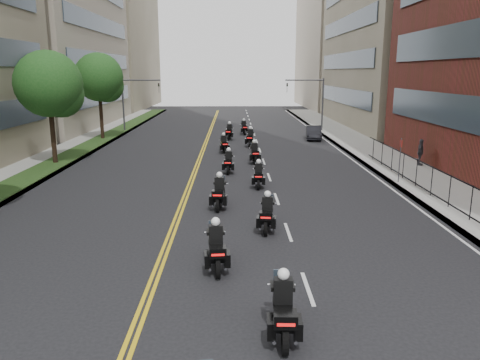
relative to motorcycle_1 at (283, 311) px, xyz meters
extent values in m
cube|color=gray|center=(9.81, 22.54, -0.60)|extent=(4.00, 90.00, 0.15)
cube|color=gray|center=(-14.19, 22.54, -0.60)|extent=(4.00, 90.00, 0.15)
cube|color=#1C3D16|center=(-13.39, 22.54, -0.50)|extent=(2.00, 90.00, 0.04)
cube|color=#333F4C|center=(11.76, 14.54, 2.83)|extent=(0.12, 25.80, 1.80)
cube|color=#333F4C|center=(11.76, 45.54, 2.83)|extent=(0.12, 24.08, 1.80)
cube|color=#333F4C|center=(11.76, 45.54, 6.83)|extent=(0.12, 24.08, 1.80)
cube|color=#333F4C|center=(11.76, 45.54, 10.83)|extent=(0.12, 24.08, 1.80)
cube|color=#AC9E8B|center=(19.31, 75.54, 12.33)|extent=(15.00, 28.00, 26.00)
cube|color=#333F4C|center=(-16.14, 45.54, 2.83)|extent=(0.12, 24.08, 1.80)
cube|color=#333F4C|center=(-16.14, 45.54, 6.83)|extent=(0.12, 24.08, 1.80)
cube|color=#333F4C|center=(-16.14, 45.54, 10.83)|extent=(0.12, 24.08, 1.80)
cube|color=#7B725A|center=(-24.19, 75.54, 12.33)|extent=(16.00, 28.00, 26.00)
cube|color=black|center=(8.81, 9.54, 0.93)|extent=(0.05, 28.00, 0.05)
cube|color=black|center=(8.81, 9.54, -0.37)|extent=(0.05, 28.00, 0.05)
cylinder|color=#302115|center=(-13.39, 21.54, 1.88)|extent=(0.32, 0.32, 5.11)
sphere|color=#1C4D19|center=(-13.39, 21.54, 4.80)|extent=(4.40, 4.40, 4.40)
sphere|color=#1C4D19|center=(-12.79, 21.94, 4.07)|extent=(3.08, 3.08, 3.08)
cylinder|color=#302115|center=(-13.39, 33.54, 2.02)|extent=(0.32, 0.32, 5.39)
sphere|color=#1C4D19|center=(-13.39, 33.54, 5.10)|extent=(4.40, 4.40, 4.40)
sphere|color=#1C4D19|center=(-12.79, 33.94, 4.33)|extent=(3.08, 3.08, 3.08)
cylinder|color=#3F3F44|center=(8.31, 39.54, 2.13)|extent=(0.18, 0.18, 5.60)
cylinder|color=#3F3F44|center=(6.31, 39.54, 4.73)|extent=(4.00, 0.14, 0.14)
imported|color=black|center=(4.51, 39.54, 3.93)|extent=(0.16, 0.20, 1.00)
cylinder|color=#3F3F44|center=(-12.69, 39.54, 2.13)|extent=(0.18, 0.18, 5.60)
cylinder|color=#3F3F44|center=(-10.69, 39.54, 4.73)|extent=(4.00, 0.14, 0.14)
imported|color=black|center=(-8.89, 39.54, 3.93)|extent=(0.16, 0.20, 1.00)
cylinder|color=black|center=(-0.03, -0.73, -0.33)|extent=(0.17, 0.69, 0.69)
cylinder|color=black|center=(0.04, 0.89, -0.33)|extent=(0.17, 0.69, 0.69)
cube|color=black|center=(0.00, 0.08, -0.05)|extent=(0.48, 1.38, 0.40)
cube|color=silver|center=(0.01, 0.13, -0.28)|extent=(0.41, 0.57, 0.30)
cube|color=black|center=(-0.03, -0.73, 0.20)|extent=(0.54, 0.45, 0.32)
cube|color=red|center=(-0.04, -0.94, 0.18)|extent=(0.41, 0.05, 0.07)
cube|color=black|center=(0.01, 0.13, 0.46)|extent=(0.46, 0.30, 0.63)
sphere|color=white|center=(0.01, 0.14, 0.89)|extent=(0.29, 0.29, 0.29)
cylinder|color=black|center=(-1.68, 3.32, -0.33)|extent=(0.20, 0.70, 0.69)
cylinder|color=black|center=(-1.83, 4.93, -0.33)|extent=(0.20, 0.70, 0.69)
cube|color=black|center=(-1.75, 4.12, -0.05)|extent=(0.55, 1.40, 0.40)
cube|color=silver|center=(-1.76, 4.17, -0.28)|extent=(0.43, 0.59, 0.30)
cube|color=black|center=(-1.68, 3.32, 0.19)|extent=(0.56, 0.47, 0.32)
cube|color=red|center=(-1.66, 3.11, 0.17)|extent=(0.40, 0.07, 0.07)
cube|color=black|center=(-1.76, 4.17, 0.46)|extent=(0.47, 0.32, 0.63)
sphere|color=white|center=(-1.76, 4.18, 0.88)|extent=(0.29, 0.29, 0.29)
cylinder|color=black|center=(0.08, 7.11, -0.35)|extent=(0.22, 0.66, 0.65)
cylinder|color=black|center=(0.30, 8.63, -0.35)|extent=(0.22, 0.66, 0.65)
cube|color=black|center=(0.19, 7.87, -0.08)|extent=(0.58, 1.34, 0.38)
cube|color=silver|center=(0.20, 7.92, -0.30)|extent=(0.43, 0.57, 0.29)
cube|color=black|center=(0.08, 7.11, 0.15)|extent=(0.55, 0.47, 0.31)
cube|color=red|center=(0.06, 6.91, 0.13)|extent=(0.38, 0.08, 0.07)
cube|color=black|center=(0.20, 7.92, 0.40)|extent=(0.45, 0.32, 0.59)
sphere|color=white|center=(0.20, 7.93, 0.80)|extent=(0.28, 0.28, 0.28)
cylinder|color=black|center=(-1.88, 10.30, -0.33)|extent=(0.19, 0.70, 0.69)
cylinder|color=black|center=(-1.78, 11.92, -0.33)|extent=(0.19, 0.70, 0.69)
cube|color=black|center=(-1.83, 11.11, -0.05)|extent=(0.52, 1.39, 0.41)
cube|color=silver|center=(-1.83, 11.16, -0.28)|extent=(0.42, 0.58, 0.30)
cube|color=black|center=(-1.88, 10.30, 0.20)|extent=(0.55, 0.46, 0.32)
cube|color=red|center=(-1.90, 10.09, 0.18)|extent=(0.41, 0.06, 0.07)
cube|color=black|center=(-1.83, 11.16, 0.46)|extent=(0.46, 0.31, 0.63)
sphere|color=white|center=(-1.83, 11.17, 0.89)|extent=(0.29, 0.29, 0.29)
cylinder|color=black|center=(0.19, 14.39, -0.36)|extent=(0.17, 0.63, 0.63)
cylinder|color=black|center=(0.27, 15.87, -0.36)|extent=(0.17, 0.63, 0.63)
cube|color=black|center=(0.23, 15.13, -0.10)|extent=(0.46, 1.27, 0.37)
cube|color=silver|center=(0.23, 15.18, -0.31)|extent=(0.38, 0.53, 0.28)
cube|color=black|center=(0.19, 14.39, 0.12)|extent=(0.50, 0.41, 0.30)
cube|color=red|center=(0.18, 14.20, 0.10)|extent=(0.37, 0.05, 0.06)
cube|color=black|center=(0.23, 15.18, 0.36)|extent=(0.42, 0.28, 0.57)
sphere|color=white|center=(0.23, 15.19, 0.75)|extent=(0.27, 0.27, 0.27)
cylinder|color=black|center=(-1.50, 18.23, -0.35)|extent=(0.17, 0.65, 0.64)
cylinder|color=black|center=(-1.42, 19.74, -0.35)|extent=(0.17, 0.65, 0.64)
cube|color=black|center=(-1.46, 18.99, -0.09)|extent=(0.46, 1.30, 0.38)
cube|color=silver|center=(-1.46, 19.03, -0.30)|extent=(0.39, 0.54, 0.28)
cube|color=black|center=(-1.50, 18.23, 0.14)|extent=(0.51, 0.42, 0.30)
cube|color=red|center=(-1.51, 18.03, 0.12)|extent=(0.38, 0.05, 0.07)
cube|color=black|center=(-1.46, 19.03, 0.39)|extent=(0.43, 0.29, 0.59)
sphere|color=white|center=(-1.46, 19.04, 0.79)|extent=(0.27, 0.27, 0.27)
cylinder|color=black|center=(0.35, 21.36, -0.34)|extent=(0.17, 0.67, 0.67)
cylinder|color=black|center=(0.27, 22.93, -0.34)|extent=(0.17, 0.67, 0.67)
cube|color=black|center=(0.31, 22.14, -0.07)|extent=(0.48, 1.34, 0.39)
cube|color=silver|center=(0.31, 22.19, -0.29)|extent=(0.40, 0.56, 0.29)
cube|color=black|center=(0.35, 21.36, 0.17)|extent=(0.53, 0.44, 0.31)
cube|color=red|center=(0.36, 21.15, 0.15)|extent=(0.39, 0.05, 0.07)
cube|color=black|center=(0.31, 22.19, 0.42)|extent=(0.44, 0.30, 0.61)
sphere|color=white|center=(0.31, 22.20, 0.84)|extent=(0.28, 0.28, 0.28)
cylinder|color=black|center=(-1.81, 25.80, -0.36)|extent=(0.22, 0.65, 0.64)
cylinder|color=black|center=(-2.02, 27.29, -0.36)|extent=(0.22, 0.65, 0.64)
cube|color=black|center=(-1.91, 26.54, -0.09)|extent=(0.56, 1.31, 0.37)
cube|color=silver|center=(-1.92, 26.59, -0.31)|extent=(0.42, 0.56, 0.28)
cube|color=black|center=(-1.81, 25.80, 0.13)|extent=(0.54, 0.46, 0.30)
cube|color=red|center=(-1.78, 25.61, 0.11)|extent=(0.37, 0.08, 0.07)
cube|color=black|center=(-1.92, 26.59, 0.38)|extent=(0.44, 0.32, 0.58)
sphere|color=white|center=(-1.92, 26.60, 0.77)|extent=(0.27, 0.27, 0.27)
cylinder|color=black|center=(0.23, 28.78, -0.32)|extent=(0.22, 0.71, 0.70)
cylinder|color=black|center=(0.41, 30.42, -0.32)|extent=(0.22, 0.71, 0.70)
cube|color=black|center=(0.32, 29.60, -0.04)|extent=(0.59, 1.43, 0.41)
cube|color=silver|center=(0.32, 29.65, -0.27)|extent=(0.45, 0.61, 0.31)
cube|color=black|center=(0.23, 28.78, 0.21)|extent=(0.58, 0.49, 0.33)
cube|color=red|center=(0.20, 28.57, 0.19)|extent=(0.41, 0.08, 0.07)
cube|color=black|center=(0.32, 29.65, 0.48)|extent=(0.48, 0.34, 0.64)
sphere|color=white|center=(0.33, 29.66, 0.91)|extent=(0.30, 0.30, 0.30)
cylinder|color=black|center=(-1.59, 33.04, -0.33)|extent=(0.22, 0.70, 0.69)
cylinder|color=black|center=(-1.41, 34.64, -0.33)|extent=(0.22, 0.70, 0.69)
cube|color=black|center=(-1.50, 33.84, -0.05)|extent=(0.57, 1.40, 0.40)
cube|color=silver|center=(-1.50, 33.89, -0.28)|extent=(0.44, 0.59, 0.30)
cube|color=black|center=(-1.59, 33.04, 0.19)|extent=(0.57, 0.48, 0.32)
cube|color=red|center=(-1.61, 32.83, 0.17)|extent=(0.40, 0.07, 0.07)
cube|color=black|center=(-1.50, 33.89, 0.45)|extent=(0.47, 0.33, 0.62)
sphere|color=white|center=(-1.49, 33.90, 0.88)|extent=(0.29, 0.29, 0.29)
cylinder|color=black|center=(0.02, 36.82, -0.35)|extent=(0.19, 0.66, 0.65)
cylinder|color=black|center=(-0.12, 38.35, -0.35)|extent=(0.19, 0.66, 0.65)
cube|color=black|center=(-0.05, 37.58, -0.08)|extent=(0.51, 1.32, 0.38)
cube|color=silver|center=(-0.05, 37.63, -0.30)|extent=(0.41, 0.56, 0.29)
cube|color=black|center=(0.02, 36.82, 0.15)|extent=(0.53, 0.44, 0.31)
cube|color=red|center=(0.03, 36.62, 0.13)|extent=(0.38, 0.06, 0.07)
cube|color=black|center=(-0.05, 37.63, 0.40)|extent=(0.44, 0.30, 0.59)
sphere|color=white|center=(-0.05, 37.64, 0.80)|extent=(0.28, 0.28, 0.28)
imported|color=black|center=(6.45, 33.71, -0.04)|extent=(1.81, 4.01, 1.28)
imported|color=#3D3E45|center=(11.31, 20.35, 0.35)|extent=(0.84, 1.11, 1.75)
camera|label=1|loc=(-1.19, -10.18, 5.59)|focal=35.00mm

